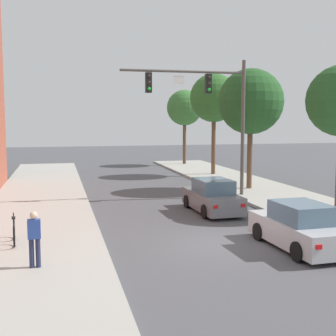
{
  "coord_description": "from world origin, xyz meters",
  "views": [
    {
      "loc": [
        -5.49,
        -14.67,
        4.4
      ],
      "look_at": [
        -0.21,
        6.78,
        2.0
      ],
      "focal_mm": 47.94,
      "sensor_mm": 36.0,
      "label": 1
    }
  ],
  "objects_px": {
    "traffic_signal_mast": "(209,102)",
    "fire_hydrant": "(302,209)",
    "pedestrian_sidewalk_left_walker": "(34,236)",
    "street_tree_farthest": "(185,108)",
    "bicycle_leaning": "(14,232)",
    "street_tree_second": "(251,102)",
    "car_following_silver": "(299,228)",
    "street_tree_third": "(214,98)",
    "car_lead_grey": "(212,197)"
  },
  "relations": [
    {
      "from": "fire_hydrant",
      "to": "pedestrian_sidewalk_left_walker",
      "type": "bearing_deg",
      "value": -159.15
    },
    {
      "from": "car_following_silver",
      "to": "street_tree_third",
      "type": "height_order",
      "value": "street_tree_third"
    },
    {
      "from": "street_tree_second",
      "to": "pedestrian_sidewalk_left_walker",
      "type": "bearing_deg",
      "value": -134.39
    },
    {
      "from": "pedestrian_sidewalk_left_walker",
      "to": "street_tree_farthest",
      "type": "bearing_deg",
      "value": 66.1
    },
    {
      "from": "traffic_signal_mast",
      "to": "fire_hydrant",
      "type": "bearing_deg",
      "value": -70.46
    },
    {
      "from": "traffic_signal_mast",
      "to": "fire_hydrant",
      "type": "xyz_separation_m",
      "value": [
        2.18,
        -6.15,
        -4.85
      ]
    },
    {
      "from": "car_following_silver",
      "to": "street_tree_second",
      "type": "bearing_deg",
      "value": 73.55
    },
    {
      "from": "traffic_signal_mast",
      "to": "car_lead_grey",
      "type": "bearing_deg",
      "value": -106.32
    },
    {
      "from": "fire_hydrant",
      "to": "traffic_signal_mast",
      "type": "bearing_deg",
      "value": 109.54
    },
    {
      "from": "bicycle_leaning",
      "to": "street_tree_farthest",
      "type": "relative_size",
      "value": 0.25
    },
    {
      "from": "bicycle_leaning",
      "to": "street_tree_second",
      "type": "bearing_deg",
      "value": 36.46
    },
    {
      "from": "car_lead_grey",
      "to": "street_tree_third",
      "type": "relative_size",
      "value": 0.55
    },
    {
      "from": "pedestrian_sidewalk_left_walker",
      "to": "fire_hydrant",
      "type": "xyz_separation_m",
      "value": [
        11.01,
        4.19,
        -0.56
      ]
    },
    {
      "from": "traffic_signal_mast",
      "to": "street_tree_farthest",
      "type": "xyz_separation_m",
      "value": [
        3.72,
        17.96,
        0.12
      ]
    },
    {
      "from": "street_tree_second",
      "to": "street_tree_third",
      "type": "distance_m",
      "value": 7.52
    },
    {
      "from": "pedestrian_sidewalk_left_walker",
      "to": "bicycle_leaning",
      "type": "relative_size",
      "value": 0.93
    },
    {
      "from": "fire_hydrant",
      "to": "street_tree_third",
      "type": "bearing_deg",
      "value": 84.53
    },
    {
      "from": "traffic_signal_mast",
      "to": "bicycle_leaning",
      "type": "relative_size",
      "value": 4.24
    },
    {
      "from": "pedestrian_sidewalk_left_walker",
      "to": "street_tree_farthest",
      "type": "relative_size",
      "value": 0.23
    },
    {
      "from": "car_lead_grey",
      "to": "fire_hydrant",
      "type": "height_order",
      "value": "car_lead_grey"
    },
    {
      "from": "traffic_signal_mast",
      "to": "street_tree_third",
      "type": "xyz_separation_m",
      "value": [
        3.7,
        9.63,
        0.66
      ]
    },
    {
      "from": "fire_hydrant",
      "to": "street_tree_second",
      "type": "height_order",
      "value": "street_tree_second"
    },
    {
      "from": "car_following_silver",
      "to": "street_tree_farthest",
      "type": "distance_m",
      "value": 28.62
    },
    {
      "from": "car_following_silver",
      "to": "car_lead_grey",
      "type": "bearing_deg",
      "value": 97.51
    },
    {
      "from": "street_tree_third",
      "to": "fire_hydrant",
      "type": "bearing_deg",
      "value": -95.47
    },
    {
      "from": "fire_hydrant",
      "to": "car_following_silver",
      "type": "bearing_deg",
      "value": -121.74
    },
    {
      "from": "traffic_signal_mast",
      "to": "car_following_silver",
      "type": "bearing_deg",
      "value": -91.09
    },
    {
      "from": "bicycle_leaning",
      "to": "fire_hydrant",
      "type": "xyz_separation_m",
      "value": [
        11.83,
        1.35,
        -0.03
      ]
    },
    {
      "from": "street_tree_third",
      "to": "car_following_silver",
      "type": "bearing_deg",
      "value": -101.21
    },
    {
      "from": "traffic_signal_mast",
      "to": "bicycle_leaning",
      "type": "distance_m",
      "value": 13.14
    },
    {
      "from": "street_tree_farthest",
      "to": "street_tree_third",
      "type": "bearing_deg",
      "value": -90.16
    },
    {
      "from": "bicycle_leaning",
      "to": "traffic_signal_mast",
      "type": "bearing_deg",
      "value": 37.87
    },
    {
      "from": "pedestrian_sidewalk_left_walker",
      "to": "bicycle_leaning",
      "type": "distance_m",
      "value": 3.01
    },
    {
      "from": "car_following_silver",
      "to": "fire_hydrant",
      "type": "height_order",
      "value": "car_following_silver"
    },
    {
      "from": "pedestrian_sidewalk_left_walker",
      "to": "car_following_silver",
      "type": "bearing_deg",
      "value": 2.35
    },
    {
      "from": "fire_hydrant",
      "to": "street_tree_farthest",
      "type": "bearing_deg",
      "value": 86.36
    },
    {
      "from": "street_tree_farthest",
      "to": "pedestrian_sidewalk_left_walker",
      "type": "bearing_deg",
      "value": -113.9
    },
    {
      "from": "car_lead_grey",
      "to": "bicycle_leaning",
      "type": "height_order",
      "value": "car_lead_grey"
    },
    {
      "from": "bicycle_leaning",
      "to": "fire_hydrant",
      "type": "relative_size",
      "value": 2.46
    },
    {
      "from": "car_following_silver",
      "to": "fire_hydrant",
      "type": "distance_m",
      "value": 4.52
    },
    {
      "from": "street_tree_third",
      "to": "pedestrian_sidewalk_left_walker",
      "type": "bearing_deg",
      "value": -122.09
    },
    {
      "from": "car_lead_grey",
      "to": "street_tree_farthest",
      "type": "height_order",
      "value": "street_tree_farthest"
    },
    {
      "from": "traffic_signal_mast",
      "to": "street_tree_farthest",
      "type": "height_order",
      "value": "traffic_signal_mast"
    },
    {
      "from": "car_following_silver",
      "to": "pedestrian_sidewalk_left_walker",
      "type": "bearing_deg",
      "value": -177.65
    },
    {
      "from": "traffic_signal_mast",
      "to": "pedestrian_sidewalk_left_walker",
      "type": "distance_m",
      "value": 14.26
    },
    {
      "from": "bicycle_leaning",
      "to": "car_lead_grey",
      "type": "bearing_deg",
      "value": 24.66
    },
    {
      "from": "pedestrian_sidewalk_left_walker",
      "to": "bicycle_leaning",
      "type": "xyz_separation_m",
      "value": [
        -0.82,
        2.84,
        -0.52
      ]
    },
    {
      "from": "traffic_signal_mast",
      "to": "bicycle_leaning",
      "type": "bearing_deg",
      "value": -142.13
    },
    {
      "from": "street_tree_second",
      "to": "fire_hydrant",
      "type": "bearing_deg",
      "value": -98.27
    },
    {
      "from": "car_following_silver",
      "to": "street_tree_second",
      "type": "distance_m",
      "value": 13.5
    }
  ]
}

